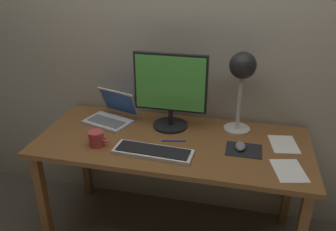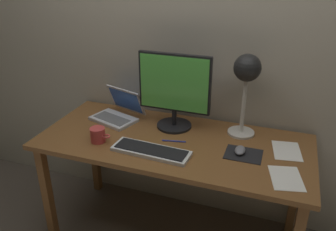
# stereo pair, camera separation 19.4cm
# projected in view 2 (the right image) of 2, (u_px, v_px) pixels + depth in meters

# --- Properties ---
(back_wall) EXTENTS (4.80, 0.06, 2.60)m
(back_wall) POSITION_uv_depth(u_px,v_px,m) (194.00, 32.00, 2.16)
(back_wall) COLOR #B2A893
(back_wall) RESTS_ON ground
(desk) EXTENTS (1.60, 0.70, 0.74)m
(desk) POSITION_uv_depth(u_px,v_px,m) (173.00, 152.00, 2.09)
(desk) COLOR brown
(desk) RESTS_ON ground
(monitor) EXTENTS (0.45, 0.22, 0.47)m
(monitor) POSITION_uv_depth(u_px,v_px,m) (174.00, 89.00, 2.10)
(monitor) COLOR black
(monitor) RESTS_ON desk
(keyboard_main) EXTENTS (0.45, 0.16, 0.03)m
(keyboard_main) POSITION_uv_depth(u_px,v_px,m) (151.00, 151.00, 1.92)
(keyboard_main) COLOR silver
(keyboard_main) RESTS_ON desk
(laptop) EXTENTS (0.35, 0.33, 0.19)m
(laptop) POSITION_uv_depth(u_px,v_px,m) (119.00, 110.00, 2.31)
(laptop) COLOR silver
(laptop) RESTS_ON desk
(desk_lamp) EXTENTS (0.16, 0.16, 0.50)m
(desk_lamp) POSITION_uv_depth(u_px,v_px,m) (247.00, 76.00, 1.97)
(desk_lamp) COLOR beige
(desk_lamp) RESTS_ON desk
(mousepad) EXTENTS (0.20, 0.16, 0.00)m
(mousepad) POSITION_uv_depth(u_px,v_px,m) (243.00, 154.00, 1.91)
(mousepad) COLOR black
(mousepad) RESTS_ON desk
(mouse) EXTENTS (0.06, 0.10, 0.03)m
(mouse) POSITION_uv_depth(u_px,v_px,m) (240.00, 150.00, 1.91)
(mouse) COLOR slate
(mouse) RESTS_ON mousepad
(coffee_mug) EXTENTS (0.12, 0.09, 0.09)m
(coffee_mug) POSITION_uv_depth(u_px,v_px,m) (98.00, 135.00, 2.02)
(coffee_mug) COLOR #CC3F3F
(coffee_mug) RESTS_ON desk
(paper_sheet_near_mouse) EXTENTS (0.19, 0.24, 0.00)m
(paper_sheet_near_mouse) POSITION_uv_depth(u_px,v_px,m) (286.00, 178.00, 1.71)
(paper_sheet_near_mouse) COLOR white
(paper_sheet_near_mouse) RESTS_ON desk
(paper_sheet_by_keyboard) EXTENTS (0.18, 0.23, 0.00)m
(paper_sheet_by_keyboard) POSITION_uv_depth(u_px,v_px,m) (287.00, 151.00, 1.94)
(paper_sheet_by_keyboard) COLOR white
(paper_sheet_by_keyboard) RESTS_ON desk
(pen) EXTENTS (0.14, 0.04, 0.01)m
(pen) POSITION_uv_depth(u_px,v_px,m) (174.00, 141.00, 2.03)
(pen) COLOR #2633A5
(pen) RESTS_ON desk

